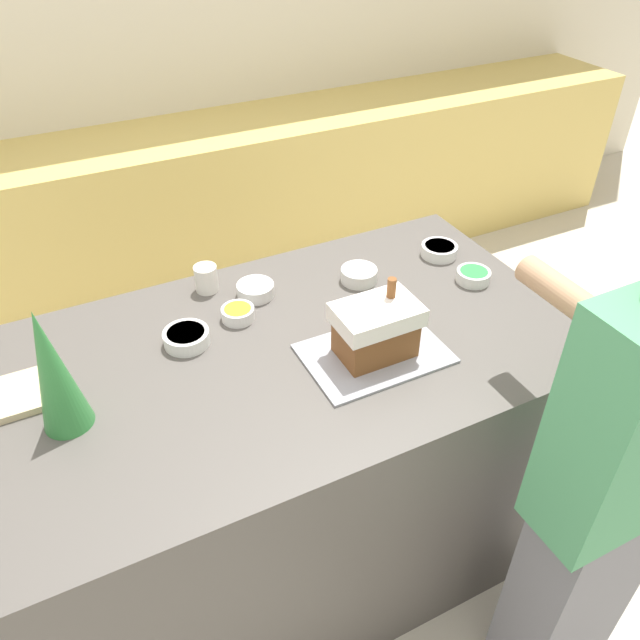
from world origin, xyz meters
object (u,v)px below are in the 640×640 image
object	(u,v)px
decorative_tree	(52,371)
candy_bowl_behind_tray	(473,275)
candy_bowl_far_left	(186,337)
person	(612,491)
candy_bowl_center_rear	(359,274)
baking_tray	(374,353)
candy_bowl_beside_tree	(439,250)
gingerbread_house	(376,329)
cookbook	(10,397)
candy_bowl_near_tray_left	(238,313)
mug	(206,278)
candy_bowl_far_right	(255,289)

from	to	relation	value
decorative_tree	candy_bowl_behind_tray	distance (m)	1.26
candy_bowl_far_left	person	xyz separation A→B (m)	(0.77, -0.84, -0.14)
candy_bowl_center_rear	baking_tray	bearing A→B (deg)	-112.71
baking_tray	candy_bowl_far_left	size ratio (longest dim) A/B	2.99
baking_tray	candy_bowl_beside_tree	bearing A→B (deg)	37.29
baking_tray	candy_bowl_beside_tree	distance (m)	0.58
gingerbread_house	cookbook	bearing A→B (deg)	164.23
baking_tray	candy_bowl_far_left	distance (m)	0.52
candy_bowl_beside_tree	candy_bowl_behind_tray	size ratio (longest dim) A/B	1.14
gingerbread_house	candy_bowl_near_tray_left	bearing A→B (deg)	130.88
candy_bowl_center_rear	cookbook	size ratio (longest dim) A/B	0.63
decorative_tree	candy_bowl_center_rear	distance (m)	0.96
baking_tray	gingerbread_house	distance (m)	0.09
candy_bowl_far_left	candy_bowl_center_rear	world-z (taller)	candy_bowl_center_rear
gingerbread_house	mug	distance (m)	0.59
baking_tray	candy_bowl_far_right	xyz separation A→B (m)	(-0.18, 0.41, 0.02)
decorative_tree	candy_bowl_far_left	xyz separation A→B (m)	(0.34, 0.16, -0.14)
candy_bowl_far_left	mug	distance (m)	0.26
candy_bowl_near_tray_left	mug	bearing A→B (deg)	100.20
candy_bowl_beside_tree	person	xyz separation A→B (m)	(-0.13, -0.92, -0.14)
candy_bowl_center_rear	cookbook	world-z (taller)	candy_bowl_center_rear
candy_bowl_near_tray_left	person	xyz separation A→B (m)	(0.60, -0.89, -0.13)
cookbook	candy_bowl_near_tray_left	bearing A→B (deg)	5.60
decorative_tree	mug	xyz separation A→B (m)	(0.48, 0.39, -0.12)
candy_bowl_far_left	candy_bowl_center_rear	distance (m)	0.59
decorative_tree	candy_bowl_near_tray_left	bearing A→B (deg)	22.02
decorative_tree	candy_bowl_far_right	bearing A→B (deg)	26.21
candy_bowl_near_tray_left	candy_bowl_far_right	bearing A→B (deg)	44.55
decorative_tree	person	bearing A→B (deg)	-31.55
candy_bowl_far_right	candy_bowl_behind_tray	world-z (taller)	candy_bowl_far_right
cookbook	mug	size ratio (longest dim) A/B	2.15
mug	baking_tray	bearing A→B (deg)	-58.51
candy_bowl_beside_tree	candy_bowl_far_left	bearing A→B (deg)	-175.25
candy_bowl_behind_tray	cookbook	distance (m)	1.37
candy_bowl_center_rear	candy_bowl_behind_tray	distance (m)	0.36
gingerbread_house	candy_bowl_behind_tray	world-z (taller)	gingerbread_house
decorative_tree	mug	distance (m)	0.63
baking_tray	candy_bowl_center_rear	world-z (taller)	candy_bowl_center_rear
gingerbread_house	cookbook	xyz separation A→B (m)	(-0.90, 0.26, -0.08)
candy_bowl_center_rear	candy_bowl_behind_tray	xyz separation A→B (m)	(0.32, -0.16, -0.00)
cookbook	candy_bowl_beside_tree	bearing A→B (deg)	3.93
decorative_tree	candy_bowl_beside_tree	xyz separation A→B (m)	(1.24, 0.24, -0.15)
candy_bowl_beside_tree	cookbook	distance (m)	1.37
cookbook	candy_bowl_center_rear	bearing A→B (deg)	4.37
candy_bowl_near_tray_left	candy_bowl_center_rear	size ratio (longest dim) A/B	0.84
candy_bowl_far_left	candy_bowl_beside_tree	bearing A→B (deg)	4.75
gingerbread_house	person	bearing A→B (deg)	-60.25
candy_bowl_beside_tree	candy_bowl_center_rear	size ratio (longest dim) A/B	1.06
decorative_tree	candy_bowl_far_left	distance (m)	0.40
gingerbread_house	candy_bowl_far_left	size ratio (longest dim) A/B	1.74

